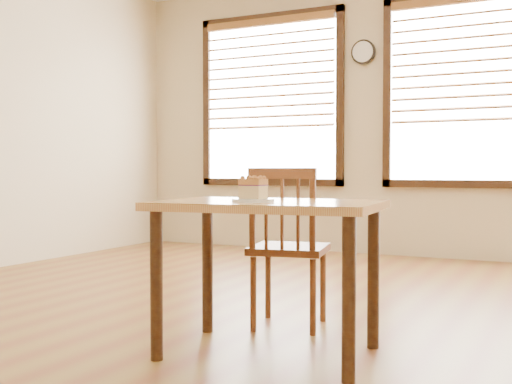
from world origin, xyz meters
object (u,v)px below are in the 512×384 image
(cafe_table_main, at_px, (269,225))
(wall_clock, at_px, (363,52))
(cafe_chair_main, at_px, (288,246))
(cake_slice, at_px, (253,187))
(plate, at_px, (253,201))

(cafe_table_main, bearing_deg, wall_clock, 94.58)
(cafe_table_main, xyz_separation_m, cafe_chair_main, (-0.13, 0.52, -0.17))
(cafe_table_main, relative_size, cake_slice, 8.76)
(wall_clock, xyz_separation_m, cake_slice, (0.70, -3.94, -1.33))
(wall_clock, xyz_separation_m, cafe_chair_main, (0.59, -3.29, -1.68))
(cake_slice, bearing_deg, plate, 1.28)
(cake_slice, bearing_deg, cafe_table_main, 85.93)
(wall_clock, distance_m, cafe_chair_main, 3.75)
(cafe_chair_main, distance_m, cake_slice, 0.74)
(wall_clock, relative_size, cafe_table_main, 0.23)
(cafe_table_main, distance_m, plate, 0.18)
(cake_slice, bearing_deg, cafe_chair_main, 104.57)
(cafe_chair_main, relative_size, cake_slice, 7.13)
(cafe_chair_main, distance_m, plate, 0.71)
(cafe_chair_main, bearing_deg, wall_clock, -91.32)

